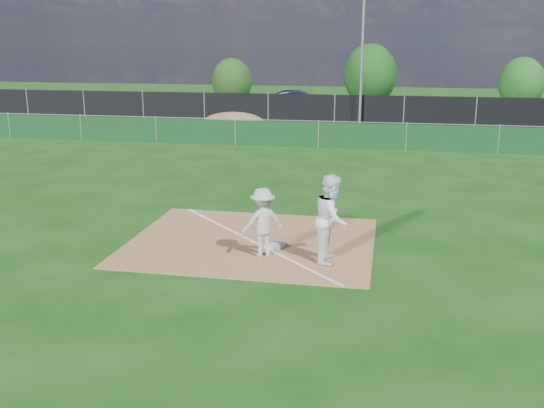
{
  "coord_description": "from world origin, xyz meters",
  "views": [
    {
      "loc": [
        3.23,
        -12.96,
        4.83
      ],
      "look_at": [
        0.51,
        1.0,
        1.0
      ],
      "focal_mm": 40.0,
      "sensor_mm": 36.0,
      "label": 1
    }
  ],
  "objects": [
    {
      "name": "tree_left",
      "position": [
        -8.74,
        32.57,
        1.87
      ],
      "size": [
        3.06,
        3.06,
        3.63
      ],
      "color": "#382316",
      "rests_on": "ground"
    },
    {
      "name": "infield_dirt",
      "position": [
        0.0,
        1.0,
        0.01
      ],
      "size": [
        6.0,
        5.0,
        0.02
      ],
      "primitive_type": "cube",
      "color": "#9B693E",
      "rests_on": "ground"
    },
    {
      "name": "tree_right",
      "position": [
        12.4,
        33.9,
        1.94
      ],
      "size": [
        3.18,
        3.18,
        3.77
      ],
      "color": "#382316",
      "rests_on": "ground"
    },
    {
      "name": "play_at_first",
      "position": [
        0.48,
        0.03,
        0.82
      ],
      "size": [
        2.3,
        1.06,
        1.6
      ],
      "color": "silver",
      "rests_on": "infield_dirt"
    },
    {
      "name": "tree_mid",
      "position": [
        1.62,
        33.54,
        2.41
      ],
      "size": [
        3.94,
        3.94,
        4.68
      ],
      "color": "#382316",
      "rests_on": "ground"
    },
    {
      "name": "foul_line",
      "position": [
        0.0,
        1.0,
        0.03
      ],
      "size": [
        5.01,
        5.01,
        0.01
      ],
      "primitive_type": "cube",
      "rotation": [
        0.0,
        0.0,
        0.79
      ],
      "color": "white",
      "rests_on": "infield_dirt"
    },
    {
      "name": "runner",
      "position": [
        2.06,
        0.04,
        1.0
      ],
      "size": [
        0.79,
        1.0,
        2.0
      ],
      "primitive_type": "imported",
      "rotation": [
        0.0,
        0.0,
        1.54
      ],
      "color": "white",
      "rests_on": "ground"
    },
    {
      "name": "parking_lot",
      "position": [
        0.0,
        28.0,
        0.01
      ],
      "size": [
        46.0,
        9.0,
        0.01
      ],
      "primitive_type": "cube",
      "color": "black",
      "rests_on": "ground"
    },
    {
      "name": "first_base",
      "position": [
        0.65,
        0.66,
        0.06
      ],
      "size": [
        0.47,
        0.47,
        0.08
      ],
      "primitive_type": "cube",
      "rotation": [
        0.0,
        0.0,
        -0.34
      ],
      "color": "silver",
      "rests_on": "infield_dirt"
    },
    {
      "name": "car_mid",
      "position": [
        -2.8,
        27.58,
        0.82
      ],
      "size": [
        5.12,
        2.41,
        1.62
      ],
      "primitive_type": "imported",
      "rotation": [
        0.0,
        0.0,
        1.72
      ],
      "color": "black",
      "rests_on": "parking_lot"
    },
    {
      "name": "light_pole",
      "position": [
        1.5,
        22.7,
        4.0
      ],
      "size": [
        0.16,
        0.16,
        8.0
      ],
      "primitive_type": "cylinder",
      "color": "slate",
      "rests_on": "ground"
    },
    {
      "name": "dirt_mound",
      "position": [
        -5.0,
        18.5,
        0.58
      ],
      "size": [
        3.38,
        2.6,
        1.17
      ],
      "primitive_type": "ellipsoid",
      "color": "olive",
      "rests_on": "ground"
    },
    {
      "name": "black_fence",
      "position": [
        0.0,
        23.0,
        0.9
      ],
      "size": [
        46.0,
        0.04,
        1.8
      ],
      "primitive_type": "cube",
      "color": "black",
      "rests_on": "ground"
    },
    {
      "name": "ground",
      "position": [
        0.0,
        10.0,
        0.0
      ],
      "size": [
        90.0,
        90.0,
        0.0
      ],
      "primitive_type": "plane",
      "color": "#13440E",
      "rests_on": "ground"
    },
    {
      "name": "car_left",
      "position": [
        -6.0,
        27.36,
        0.72
      ],
      "size": [
        4.51,
        3.27,
        1.43
      ],
      "primitive_type": "imported",
      "rotation": [
        0.0,
        0.0,
        1.14
      ],
      "color": "#A0A2A7",
      "rests_on": "parking_lot"
    },
    {
      "name": "green_fence",
      "position": [
        0.0,
        15.0,
        0.6
      ],
      "size": [
        44.0,
        0.05,
        1.2
      ],
      "primitive_type": "cube",
      "color": "#0E3516",
      "rests_on": "ground"
    },
    {
      "name": "car_right",
      "position": [
        4.85,
        27.68,
        0.61
      ],
      "size": [
        4.47,
        3.09,
        1.2
      ],
      "primitive_type": "imported",
      "rotation": [
        0.0,
        0.0,
        1.95
      ],
      "color": "black",
      "rests_on": "parking_lot"
    }
  ]
}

